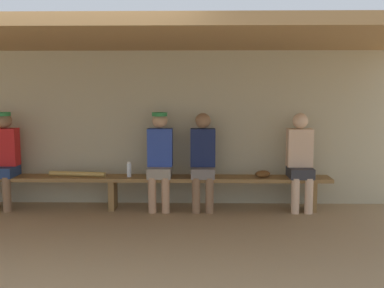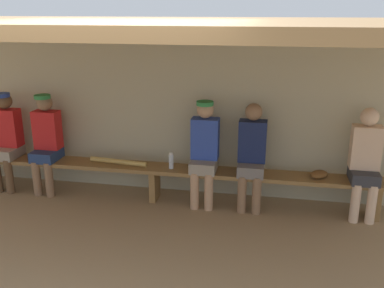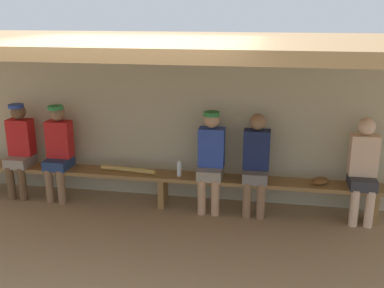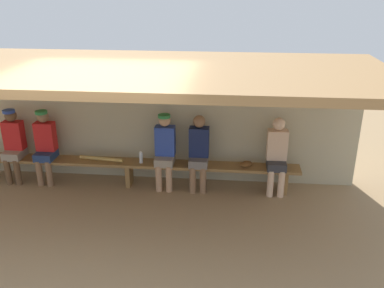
{
  "view_description": "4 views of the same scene",
  "coord_description": "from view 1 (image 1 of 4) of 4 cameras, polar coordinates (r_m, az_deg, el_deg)",
  "views": [
    {
      "loc": [
        1.23,
        -4.64,
        1.68
      ],
      "look_at": [
        1.11,
        1.25,
        0.95
      ],
      "focal_mm": 42.77,
      "sensor_mm": 36.0,
      "label": 1
    },
    {
      "loc": [
        1.47,
        -3.54,
        2.44
      ],
      "look_at": [
        0.53,
        1.39,
        0.85
      ],
      "focal_mm": 40.49,
      "sensor_mm": 36.0,
      "label": 2
    },
    {
      "loc": [
        1.43,
        -4.07,
        2.6
      ],
      "look_at": [
        0.45,
        1.32,
        0.98
      ],
      "focal_mm": 42.4,
      "sensor_mm": 36.0,
      "label": 3
    },
    {
      "loc": [
        1.77,
        -5.03,
        3.48
      ],
      "look_at": [
        1.15,
        1.37,
        0.91
      ],
      "focal_mm": 38.93,
      "sensor_mm": 36.0,
      "label": 4
    }
  ],
  "objects": [
    {
      "name": "ground_plane",
      "position": [
        5.08,
        -13.19,
        -12.44
      ],
      "size": [
        24.0,
        24.0,
        0.0
      ],
      "primitive_type": "plane",
      "color": "#9E7F59"
    },
    {
      "name": "back_wall",
      "position": [
        6.78,
        -9.28,
        2.04
      ],
      "size": [
        8.0,
        0.2,
        2.2
      ],
      "primitive_type": "cube",
      "color": "#B7AD8C",
      "rests_on": "ground"
    },
    {
      "name": "dugout_roof",
      "position": [
        5.51,
        -12.02,
        12.94
      ],
      "size": [
        8.0,
        2.8,
        0.12
      ],
      "primitive_type": "cube",
      "color": "#9E7547",
      "rests_on": "back_wall"
    },
    {
      "name": "bench",
      "position": [
        6.44,
        -9.88,
        -4.64
      ],
      "size": [
        6.0,
        0.36,
        0.46
      ],
      "color": "olive",
      "rests_on": "ground"
    },
    {
      "name": "player_with_sunglasses",
      "position": [
        6.83,
        -22.37,
        -1.34
      ],
      "size": [
        0.34,
        0.42,
        1.34
      ],
      "color": "navy",
      "rests_on": "ground"
    },
    {
      "name": "player_in_blue",
      "position": [
        6.41,
        13.34,
        -1.68
      ],
      "size": [
        0.34,
        0.42,
        1.34
      ],
      "color": "#333338",
      "rests_on": "ground"
    },
    {
      "name": "player_near_post",
      "position": [
        6.26,
        1.36,
        -1.68
      ],
      "size": [
        0.34,
        0.42,
        1.34
      ],
      "color": "slate",
      "rests_on": "ground"
    },
    {
      "name": "player_in_white",
      "position": [
        6.29,
        -4.04,
        -1.51
      ],
      "size": [
        0.34,
        0.42,
        1.34
      ],
      "color": "gray",
      "rests_on": "ground"
    },
    {
      "name": "water_bottle_orange",
      "position": [
        6.34,
        -7.86,
        -3.2
      ],
      "size": [
        0.06,
        0.06,
        0.21
      ],
      "color": "silver",
      "rests_on": "bench"
    },
    {
      "name": "baseball_glove_worn",
      "position": [
        6.35,
        8.81,
        -3.7
      ],
      "size": [
        0.29,
        0.29,
        0.09
      ],
      "primitive_type": "ellipsoid",
      "rotation": [
        0.0,
        0.0,
        3.87
      ],
      "color": "brown",
      "rests_on": "bench"
    },
    {
      "name": "baseball_bat",
      "position": [
        6.53,
        -14.12,
        -3.64
      ],
      "size": [
        0.8,
        0.16,
        0.07
      ],
      "primitive_type": "cylinder",
      "rotation": [
        0.0,
        1.57,
        -0.11
      ],
      "color": "tan",
      "rests_on": "bench"
    }
  ]
}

